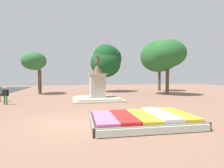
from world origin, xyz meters
TOP-DOWN VIEW (x-y plane):
  - ground_plane at (0.00, 0.00)m, footprint 79.94×79.94m
  - flower_planter at (3.73, -0.97)m, footprint 5.62×3.78m
  - statue_monument at (2.82, 8.98)m, footprint 5.07×5.07m
  - pedestrian_crossing_plaza at (-5.52, 7.65)m, footprint 0.57×0.26m
  - park_tree_far_left at (-4.78, 16.79)m, footprint 3.26×4.31m
  - park_tree_behind_statue at (5.72, 18.07)m, footprint 5.00×4.68m
  - park_tree_far_right at (15.30, 17.27)m, footprint 3.83×3.62m
  - park_tree_street_side at (12.14, 11.87)m, footprint 5.49×5.77m

SIDE VIEW (x-z plane):
  - ground_plane at x=0.00m, z-range 0.00..0.00m
  - flower_planter at x=3.73m, z-range -0.04..0.53m
  - pedestrian_crossing_plaza at x=-5.52m, z-range 0.12..1.70m
  - statue_monument at x=2.82m, z-range -1.28..3.54m
  - park_tree_far_left at x=-4.78m, z-range 1.64..7.59m
  - park_tree_far_right at x=15.30m, z-range 1.68..8.13m
  - park_tree_behind_statue at x=5.72m, z-range 1.29..8.88m
  - park_tree_street_side at x=12.14m, z-range 1.62..8.94m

